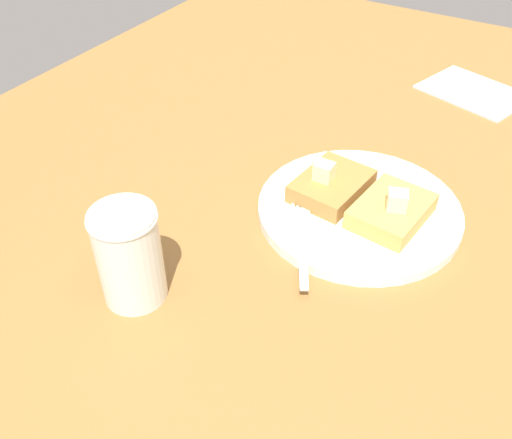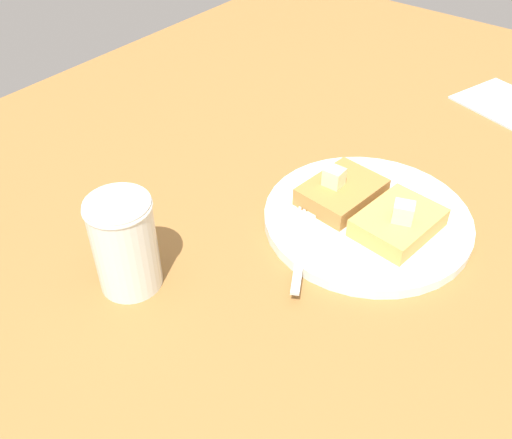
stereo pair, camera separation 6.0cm
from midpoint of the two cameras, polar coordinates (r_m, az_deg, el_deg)
The scene contains 9 objects.
table_surface at distance 73.42cm, azimuth 10.97°, elevation 1.95°, with size 124.92×124.92×2.63cm, color olive.
plate at distance 67.74cm, azimuth 7.80°, elevation 0.90°, with size 23.88×23.88×1.32cm.
toast_slice_left at distance 65.38cm, azimuth 10.87°, elevation 0.73°, with size 7.04×9.49×2.26cm, color tan.
toast_slice_middle at distance 68.22cm, azimuth 5.10°, elevation 3.27°, with size 7.04×9.49×2.26cm, color #AC7639.
butter_pat_primary at distance 63.39cm, azimuth 11.35°, elevation 1.78°, with size 2.15×1.94×2.15cm, color beige.
butter_pat_secondary at distance 66.74cm, azimuth 4.28°, elevation 4.73°, with size 2.15×1.94×2.15cm, color beige.
fork at distance 63.19cm, azimuth 1.86°, elevation -1.17°, with size 9.04×14.68×0.36cm.
syrup_jar at distance 57.09cm, azimuth -15.45°, elevation -4.06°, with size 6.62×6.62×10.46cm.
napkin at distance 98.50cm, azimuth 19.31°, elevation 11.89°, with size 15.28×11.58×0.30cm, color silver.
Camera 1 is at (-14.58, 57.64, 45.71)cm, focal length 40.00 mm.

